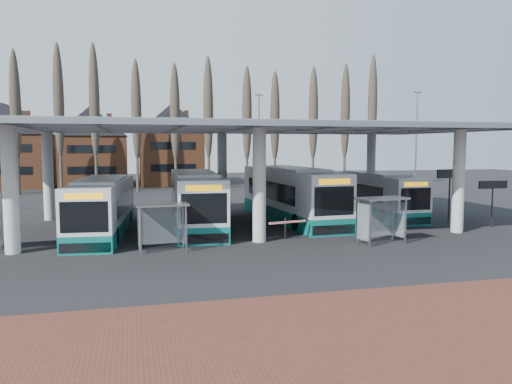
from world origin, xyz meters
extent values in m
plane|color=black|center=(0.00, 0.00, 0.00)|extent=(140.00, 140.00, 0.00)
cube|color=#582D23|center=(0.00, -12.00, 0.01)|extent=(70.00, 10.00, 0.03)
cylinder|color=silver|center=(-12.00, 2.50, 3.00)|extent=(0.70, 0.70, 6.00)
cylinder|color=silver|center=(-12.00, 13.50, 3.00)|extent=(0.70, 0.70, 6.00)
cylinder|color=silver|center=(0.00, 2.50, 3.00)|extent=(0.70, 0.70, 6.00)
cylinder|color=silver|center=(0.00, 13.50, 3.00)|extent=(0.70, 0.70, 6.00)
cylinder|color=silver|center=(12.00, 2.50, 3.00)|extent=(0.70, 0.70, 6.00)
cylinder|color=silver|center=(12.00, 13.50, 3.00)|extent=(0.70, 0.70, 6.00)
cube|color=gray|center=(0.00, 8.00, 6.25)|extent=(32.00, 16.00, 0.12)
cube|color=silver|center=(0.00, 8.00, 6.32)|extent=(31.50, 15.50, 0.04)
cone|color=#473D33|center=(-18.00, 33.00, 7.25)|extent=(0.36, 0.36, 14.50)
ellipsoid|color=#473D33|center=(-18.00, 33.00, 8.99)|extent=(1.10, 1.10, 11.02)
cone|color=#473D33|center=(-14.00, 33.00, 7.25)|extent=(0.36, 0.36, 14.50)
ellipsoid|color=#473D33|center=(-14.00, 33.00, 8.99)|extent=(1.10, 1.10, 11.02)
cone|color=#473D33|center=(-10.00, 33.00, 7.25)|extent=(0.36, 0.36, 14.50)
ellipsoid|color=#473D33|center=(-10.00, 33.00, 8.99)|extent=(1.10, 1.10, 11.02)
cone|color=#473D33|center=(-6.00, 33.00, 7.25)|extent=(0.36, 0.36, 14.50)
ellipsoid|color=#473D33|center=(-6.00, 33.00, 8.99)|extent=(1.10, 1.10, 11.02)
cone|color=#473D33|center=(-2.00, 33.00, 7.25)|extent=(0.36, 0.36, 14.50)
ellipsoid|color=#473D33|center=(-2.00, 33.00, 8.99)|extent=(1.10, 1.10, 11.02)
cone|color=#473D33|center=(2.00, 33.00, 7.25)|extent=(0.36, 0.36, 14.50)
ellipsoid|color=#473D33|center=(2.00, 33.00, 8.99)|extent=(1.10, 1.10, 11.02)
cone|color=#473D33|center=(6.00, 33.00, 7.25)|extent=(0.36, 0.36, 14.50)
ellipsoid|color=#473D33|center=(6.00, 33.00, 8.99)|extent=(1.10, 1.10, 11.02)
cone|color=#473D33|center=(10.00, 33.00, 7.25)|extent=(0.36, 0.36, 14.50)
ellipsoid|color=#473D33|center=(10.00, 33.00, 8.99)|extent=(1.10, 1.10, 11.02)
cone|color=#473D33|center=(14.00, 33.00, 7.25)|extent=(0.36, 0.36, 14.50)
ellipsoid|color=#473D33|center=(14.00, 33.00, 8.99)|extent=(1.10, 1.10, 11.02)
cone|color=#473D33|center=(18.00, 33.00, 7.25)|extent=(0.36, 0.36, 14.50)
ellipsoid|color=#473D33|center=(18.00, 33.00, 8.99)|extent=(1.10, 1.10, 11.02)
cone|color=#473D33|center=(22.00, 33.00, 7.25)|extent=(0.36, 0.36, 14.50)
ellipsoid|color=#473D33|center=(22.00, 33.00, 8.99)|extent=(1.10, 1.10, 11.02)
cube|color=brown|center=(-20.50, 44.00, 3.50)|extent=(8.00, 10.00, 7.00)
pyramid|color=black|center=(-20.50, 44.00, 10.50)|extent=(8.30, 10.30, 3.50)
cube|color=brown|center=(-11.00, 44.00, 3.50)|extent=(8.00, 10.00, 7.00)
pyramid|color=black|center=(-11.00, 44.00, 10.50)|extent=(8.30, 10.30, 3.50)
cube|color=brown|center=(-1.50, 44.00, 3.50)|extent=(8.00, 10.00, 7.00)
pyramid|color=black|center=(-1.50, 44.00, 10.50)|extent=(8.30, 10.30, 3.50)
cylinder|color=slate|center=(6.00, 26.00, 5.00)|extent=(0.16, 0.16, 10.00)
cube|color=slate|center=(6.00, 26.00, 10.10)|extent=(0.80, 0.15, 0.15)
cylinder|color=slate|center=(20.00, 20.00, 5.00)|extent=(0.16, 0.16, 10.00)
cube|color=slate|center=(20.00, 20.00, 10.10)|extent=(0.80, 0.15, 0.15)
cube|color=silver|center=(-8.14, 7.03, 1.74)|extent=(3.49, 11.75, 2.70)
cube|color=#0C615C|center=(-8.14, 7.03, 0.43)|extent=(3.51, 11.77, 0.87)
cube|color=silver|center=(-8.14, 7.03, 3.14)|extent=(2.83, 7.12, 0.17)
cube|color=black|center=(-8.10, 7.51, 1.83)|extent=(3.24, 8.53, 1.06)
cube|color=black|center=(-8.66, 1.28, 1.78)|extent=(2.16, 0.25, 1.45)
cube|color=black|center=(-7.62, 12.78, 1.83)|extent=(2.09, 0.25, 1.16)
cube|color=#EE9F0D|center=(-8.66, 1.28, 2.75)|extent=(1.72, 0.20, 0.29)
cube|color=black|center=(-8.66, 1.29, 0.34)|extent=(2.33, 0.29, 0.48)
cylinder|color=black|center=(-9.58, 3.48, 0.46)|extent=(0.35, 0.95, 0.93)
cylinder|color=black|center=(-7.36, 3.28, 0.46)|extent=(0.35, 0.95, 0.93)
cylinder|color=black|center=(-8.95, 10.49, 0.46)|extent=(0.35, 0.95, 0.93)
cylinder|color=black|center=(-6.73, 10.29, 0.46)|extent=(0.35, 0.95, 0.93)
cube|color=silver|center=(-2.65, 8.25, 1.86)|extent=(3.29, 12.52, 2.89)
cube|color=#0C615C|center=(-2.65, 8.25, 0.47)|extent=(3.31, 12.54, 0.93)
cube|color=silver|center=(-2.65, 8.25, 3.36)|extent=(2.76, 7.56, 0.19)
cube|color=black|center=(-2.62, 8.77, 1.96)|extent=(3.14, 9.06, 1.14)
cube|color=black|center=(-2.98, 2.08, 1.91)|extent=(2.32, 0.18, 1.55)
cube|color=black|center=(-2.32, 14.43, 1.96)|extent=(2.24, 0.18, 1.24)
cube|color=#EE9F0D|center=(-2.98, 2.08, 2.95)|extent=(1.84, 0.15, 0.31)
cube|color=black|center=(-2.98, 2.09, 0.36)|extent=(2.50, 0.21, 0.52)
cylinder|color=black|center=(-4.05, 4.40, 0.50)|extent=(0.34, 1.01, 0.99)
cylinder|color=black|center=(-1.66, 4.27, 0.50)|extent=(0.34, 1.01, 0.99)
cylinder|color=black|center=(-3.65, 11.93, 0.50)|extent=(0.34, 1.01, 0.99)
cylinder|color=black|center=(-1.27, 11.80, 0.50)|extent=(0.34, 1.01, 0.99)
cube|color=silver|center=(4.00, 9.39, 1.95)|extent=(3.59, 13.12, 3.03)
cube|color=#0C615C|center=(4.00, 9.39, 0.49)|extent=(3.62, 13.14, 0.97)
cube|color=silver|center=(4.00, 9.39, 3.51)|extent=(2.98, 7.93, 0.19)
cube|color=black|center=(3.96, 9.93, 2.05)|extent=(3.40, 9.50, 1.19)
cube|color=black|center=(4.42, 2.94, 2.00)|extent=(2.42, 0.22, 1.62)
cube|color=black|center=(3.58, 15.84, 2.05)|extent=(2.34, 0.22, 1.30)
cube|color=#EE9F0D|center=(4.42, 2.94, 3.08)|extent=(1.93, 0.18, 0.32)
cube|color=black|center=(4.42, 2.95, 0.38)|extent=(2.62, 0.26, 0.54)
cylinder|color=black|center=(3.02, 5.21, 0.52)|extent=(0.37, 1.06, 1.04)
cylinder|color=black|center=(5.51, 5.37, 0.52)|extent=(0.37, 1.06, 1.04)
cylinder|color=black|center=(2.51, 13.08, 0.52)|extent=(0.37, 1.06, 1.04)
cylinder|color=black|center=(5.00, 13.24, 0.52)|extent=(0.37, 1.06, 1.04)
cube|color=silver|center=(10.86, 10.62, 1.68)|extent=(2.48, 11.21, 2.61)
cube|color=#0C615C|center=(10.86, 10.62, 0.42)|extent=(2.50, 11.23, 0.84)
cube|color=silver|center=(10.86, 10.62, 3.03)|extent=(2.20, 6.73, 0.17)
cube|color=black|center=(10.86, 11.08, 1.77)|extent=(2.49, 8.08, 1.03)
cube|color=black|center=(10.80, 5.04, 1.73)|extent=(2.09, 0.08, 1.40)
cube|color=black|center=(10.91, 16.19, 1.77)|extent=(2.02, 0.07, 1.12)
cube|color=#EE9F0D|center=(10.80, 5.04, 2.66)|extent=(1.67, 0.06, 0.28)
cube|color=black|center=(10.80, 5.05, 0.33)|extent=(2.26, 0.10, 0.47)
cylinder|color=black|center=(9.75, 7.08, 0.45)|extent=(0.27, 0.90, 0.90)
cylinder|color=black|center=(11.90, 7.06, 0.45)|extent=(0.27, 0.90, 0.90)
cylinder|color=black|center=(9.81, 13.89, 0.45)|extent=(0.27, 0.90, 0.90)
cylinder|color=black|center=(11.96, 13.87, 0.45)|extent=(0.27, 0.90, 0.90)
cube|color=gray|center=(-12.79, 3.66, 1.29)|extent=(0.09, 0.09, 2.59)
cube|color=silver|center=(-12.67, 3.10, 1.35)|extent=(0.18, 1.14, 2.07)
cube|color=gray|center=(-6.15, 0.76, 1.11)|extent=(0.07, 0.07, 2.21)
cube|color=gray|center=(-4.03, 0.87, 1.11)|extent=(0.07, 0.07, 2.21)
cube|color=gray|center=(-6.20, 1.73, 1.11)|extent=(0.07, 0.07, 2.21)
cube|color=gray|center=(-4.08, 1.84, 1.11)|extent=(0.07, 0.07, 2.21)
cube|color=gray|center=(-5.11, 1.30, 2.26)|extent=(2.54, 1.36, 0.09)
cube|color=silver|center=(-5.14, 1.83, 1.15)|extent=(2.12, 0.15, 1.77)
cube|color=silver|center=(-6.22, 1.24, 1.15)|extent=(0.09, 0.97, 1.77)
cube|color=silver|center=(-4.01, 1.36, 1.15)|extent=(0.09, 0.97, 1.77)
cube|color=gray|center=(5.00, -0.25, 1.16)|extent=(0.09, 0.09, 2.31)
cube|color=gray|center=(7.19, 0.11, 1.16)|extent=(0.09, 0.09, 2.31)
cube|color=gray|center=(4.83, 0.75, 1.16)|extent=(0.09, 0.09, 2.31)
cube|color=gray|center=(7.02, 1.12, 1.16)|extent=(0.09, 0.09, 2.31)
cube|color=gray|center=(6.01, 0.43, 2.36)|extent=(2.77, 1.70, 0.09)
cube|color=silver|center=(5.92, 0.98, 1.20)|extent=(2.20, 0.40, 1.85)
cube|color=silver|center=(4.87, 0.24, 1.20)|extent=(0.20, 1.01, 1.85)
cube|color=silver|center=(7.15, 0.62, 1.20)|extent=(0.20, 1.01, 1.85)
cylinder|color=black|center=(15.16, 3.47, 1.43)|extent=(0.09, 0.09, 2.85)
cube|color=black|center=(15.16, 3.47, 2.67)|extent=(1.96, 0.18, 0.49)
cylinder|color=black|center=(14.16, 6.36, 1.71)|extent=(0.11, 0.11, 3.43)
cube|color=black|center=(14.16, 6.36, 3.21)|extent=(2.32, 0.69, 0.59)
cube|color=black|center=(1.59, 3.05, 0.57)|extent=(0.08, 0.08, 1.13)
cube|color=red|center=(1.59, 2.54, 0.98)|extent=(2.24, 0.60, 0.10)
camera|label=1|loc=(-6.48, -22.74, 5.07)|focal=35.00mm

